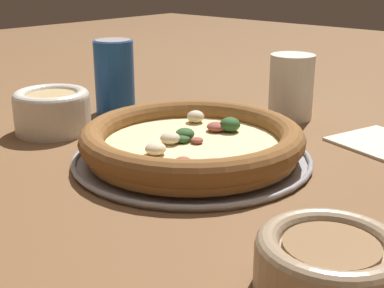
{
  "coord_description": "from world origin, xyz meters",
  "views": [
    {
      "loc": [
        -0.48,
        -0.43,
        0.24
      ],
      "look_at": [
        0.0,
        0.0,
        0.02
      ],
      "focal_mm": 50.0,
      "sensor_mm": 36.0,
      "label": 1
    }
  ],
  "objects": [
    {
      "name": "beverage_can",
      "position": [
        0.09,
        0.25,
        0.06
      ],
      "size": [
        0.07,
        0.07,
        0.12
      ],
      "color": "#194C99",
      "rests_on": "ground_plane"
    },
    {
      "name": "pizza",
      "position": [
        0.0,
        0.0,
        0.03
      ],
      "size": [
        0.29,
        0.29,
        0.04
      ],
      "color": "#BC7F42",
      "rests_on": "pizza_tray"
    },
    {
      "name": "pizza_tray",
      "position": [
        0.0,
        0.0,
        0.0
      ],
      "size": [
        0.31,
        0.31,
        0.01
      ],
      "color": "#9E9EA3",
      "rests_on": "ground_plane"
    },
    {
      "name": "bowl_near",
      "position": [
        -0.05,
        0.24,
        0.03
      ],
      "size": [
        0.11,
        0.11,
        0.06
      ],
      "color": "silver",
      "rests_on": "ground_plane"
    },
    {
      "name": "drinking_cup",
      "position": [
        0.26,
        0.02,
        0.05
      ],
      "size": [
        0.07,
        0.07,
        0.11
      ],
      "color": "silver",
      "rests_on": "ground_plane"
    },
    {
      "name": "bowl_far",
      "position": [
        -0.14,
        -0.27,
        0.03
      ],
      "size": [
        0.12,
        0.12,
        0.05
      ],
      "color": "#9E8466",
      "rests_on": "ground_plane"
    },
    {
      "name": "ground_plane",
      "position": [
        0.0,
        0.0,
        0.0
      ],
      "size": [
        3.0,
        3.0,
        0.0
      ],
      "primitive_type": "plane",
      "color": "brown"
    }
  ]
}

